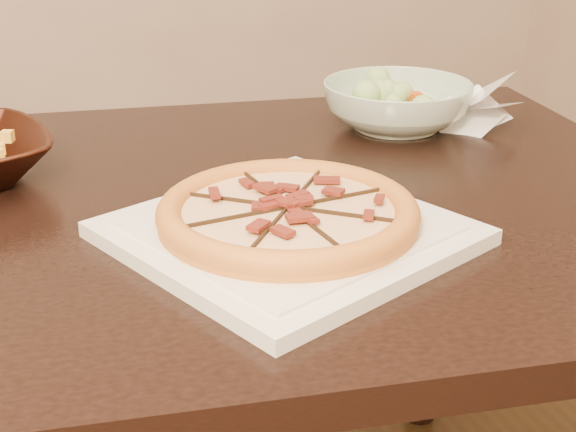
# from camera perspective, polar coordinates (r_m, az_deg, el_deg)

# --- Properties ---
(dining_table) EXTENTS (1.47, 1.05, 0.75)m
(dining_table) POSITION_cam_1_polar(r_m,az_deg,el_deg) (1.07, -8.30, -3.95)
(dining_table) COLOR black
(dining_table) RESTS_ON floor
(plate) EXTENTS (0.44, 0.44, 0.02)m
(plate) POSITION_cam_1_polar(r_m,az_deg,el_deg) (0.90, -0.00, -1.14)
(plate) COLOR silver
(plate) RESTS_ON dining_table
(pizza) EXTENTS (0.29, 0.29, 0.03)m
(pizza) POSITION_cam_1_polar(r_m,az_deg,el_deg) (0.89, -0.00, 0.24)
(pizza) COLOR #CD6A2B
(pizza) RESTS_ON plate
(salad_bowl) EXTENTS (0.31, 0.31, 0.07)m
(salad_bowl) POSITION_cam_1_polar(r_m,az_deg,el_deg) (1.31, 7.75, 7.80)
(salad_bowl) COLOR #B3CCBA
(salad_bowl) RESTS_ON dining_table
(salad) EXTENTS (0.12, 0.11, 0.04)m
(salad) POSITION_cam_1_polar(r_m,az_deg,el_deg) (1.29, 7.86, 10.13)
(salad) COLOR #A7C875
(salad) RESTS_ON salad_bowl
(cling_film) EXTENTS (0.18, 0.17, 0.05)m
(cling_film) POSITION_cam_1_polar(r_m,az_deg,el_deg) (1.33, 12.87, 7.14)
(cling_film) COLOR white
(cling_film) RESTS_ON dining_table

